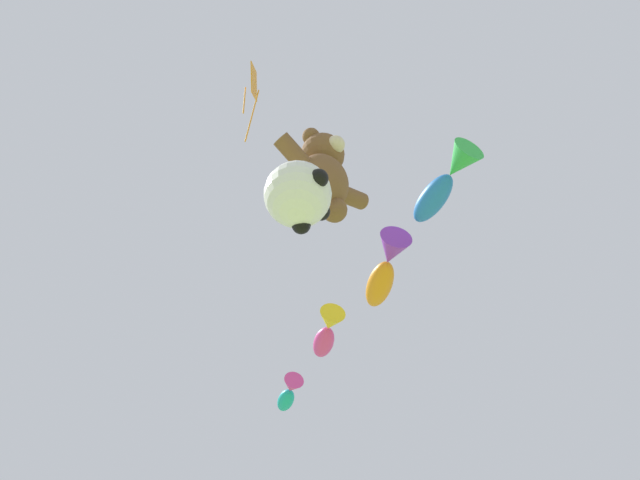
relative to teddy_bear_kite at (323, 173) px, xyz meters
name	(u,v)px	position (x,y,z in m)	size (l,w,h in m)	color
teddy_bear_kite	(323,173)	(0.00, 0.00, 0.00)	(2.02, 0.89, 2.04)	brown
soccer_ball_kite	(298,195)	(-0.67, -0.18, -1.45)	(1.09, 1.09, 1.01)	white
fish_kite_cobalt	(446,181)	(3.36, -0.39, 2.63)	(1.28, 2.27, 0.73)	blue
fish_kite_tangerine	(386,268)	(4.20, 2.26, 2.53)	(1.85, 2.37, 0.79)	orange
fish_kite_magenta	(327,332)	(4.85, 5.07, 2.66)	(1.47, 1.86, 0.70)	#E53F9E
fish_kite_teal	(289,393)	(6.01, 8.04, 2.81)	(1.19, 1.64, 0.61)	#19ADB2
diamond_kite	(253,87)	(-0.80, 1.46, 4.25)	(0.75, 0.72, 2.80)	orange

